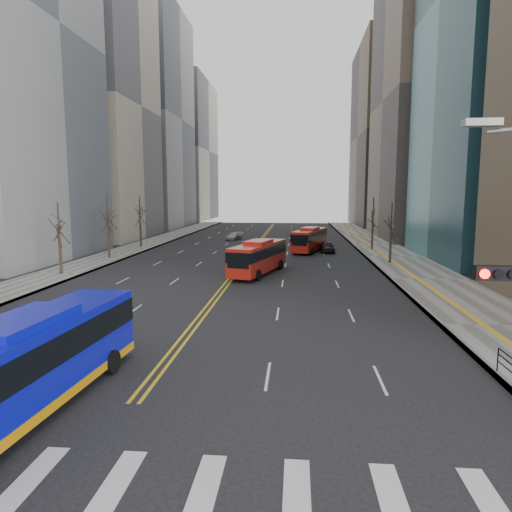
% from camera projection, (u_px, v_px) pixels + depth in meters
% --- Properties ---
extents(ground, '(220.00, 220.00, 0.00)m').
position_uv_depth(ground, '(63.00, 493.00, 11.56)').
color(ground, black).
extents(sidewalk_right, '(7.00, 130.00, 0.15)m').
position_uv_depth(sidewalk_right, '(394.00, 257.00, 54.42)').
color(sidewalk_right, slate).
rests_on(sidewalk_right, ground).
extents(sidewalk_left, '(5.00, 130.00, 0.15)m').
position_uv_depth(sidewalk_left, '(118.00, 254.00, 57.41)').
color(sidewalk_left, slate).
rests_on(sidewalk_left, ground).
extents(crosswalk, '(26.70, 4.00, 0.01)m').
position_uv_depth(crosswalk, '(63.00, 493.00, 11.55)').
color(crosswalk, silver).
rests_on(crosswalk, ground).
extents(centerline, '(0.55, 100.00, 0.01)m').
position_uv_depth(centerline, '(256.00, 246.00, 65.84)').
color(centerline, gold).
rests_on(centerline, ground).
extents(office_towers, '(83.00, 134.00, 58.00)m').
position_uv_depth(office_towers, '(264.00, 95.00, 75.93)').
color(office_towers, gray).
rests_on(office_towers, ground).
extents(street_trees, '(35.20, 47.20, 7.60)m').
position_uv_depth(street_trees, '(166.00, 221.00, 45.63)').
color(street_trees, '#2C221B').
rests_on(street_trees, ground).
extents(blue_bus, '(3.33, 11.95, 3.44)m').
position_uv_depth(blue_bus, '(26.00, 363.00, 15.55)').
color(blue_bus, '#0C11BC').
rests_on(blue_bus, ground).
extents(red_bus_near, '(4.94, 10.33, 3.22)m').
position_uv_depth(red_bus_near, '(259.00, 255.00, 43.02)').
color(red_bus_near, red).
rests_on(red_bus_near, ground).
extents(red_bus_far, '(5.07, 10.27, 3.21)m').
position_uv_depth(red_bus_far, '(310.00, 238.00, 59.89)').
color(red_bus_far, red).
rests_on(red_bus_far, ground).
extents(car_white, '(2.34, 4.61, 1.45)m').
position_uv_depth(car_white, '(13.00, 343.00, 20.97)').
color(car_white, silver).
rests_on(car_white, ground).
extents(car_dark_mid, '(1.82, 4.33, 1.46)m').
position_uv_depth(car_dark_mid, '(327.00, 247.00, 59.17)').
color(car_dark_mid, black).
rests_on(car_dark_mid, ground).
extents(car_silver, '(2.77, 4.48, 1.21)m').
position_uv_depth(car_silver, '(234.00, 236.00, 75.42)').
color(car_silver, '#ADADB2').
rests_on(car_silver, ground).
extents(car_dark_far, '(2.40, 4.51, 1.21)m').
position_uv_depth(car_dark_far, '(304.00, 240.00, 69.50)').
color(car_dark_far, black).
rests_on(car_dark_far, ground).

